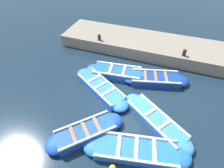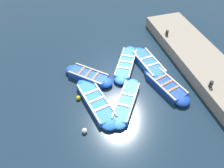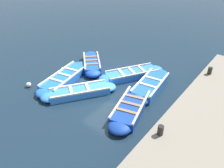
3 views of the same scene
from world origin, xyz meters
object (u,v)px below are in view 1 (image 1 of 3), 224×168
bollard_north (184,53)px  buoy_orange_near (113,168)px  boat_tucked (117,73)px  boat_stern_in (86,132)px  boat_broadside (136,150)px  boat_centre (101,88)px  bollard_mid_north (99,37)px  boat_far_corner (155,79)px  boat_outer_right (156,121)px

bollard_north → buoy_orange_near: (-6.89, 1.78, -0.78)m
boat_tucked → boat_stern_in: bearing=180.0°
boat_tucked → bollard_north: bearing=-56.8°
buoy_orange_near → boat_broadside: bearing=-34.6°
boat_centre → boat_stern_in: size_ratio=1.26×
boat_centre → bollard_mid_north: (3.47, 1.48, 0.73)m
boat_broadside → boat_far_corner: 4.12m
boat_broadside → buoy_orange_near: size_ratio=16.70×
boat_broadside → buoy_orange_near: 1.05m
boat_stern_in → bollard_mid_north: size_ratio=8.13×
boat_stern_in → boat_outer_right: 2.93m
boat_far_corner → bollard_mid_north: (1.91, 3.93, 0.72)m
boat_stern_in → buoy_orange_near: bearing=-122.0°
boat_far_corner → buoy_orange_near: size_ratio=14.75×
bollard_north → buoy_orange_near: bollard_north is taller
boat_stern_in → bollard_mid_north: (5.99, 1.89, 0.70)m
bollard_north → boat_outer_right: bearing=171.0°
boat_far_corner → boat_centre: bearing=122.6°
boat_stern_in → boat_outer_right: boat_stern_in is taller
boat_far_corner → bollard_mid_north: bollard_mid_north is taller
boat_broadside → boat_centre: bearing=43.7°
boat_tucked → buoy_orange_near: (-4.79, -1.43, -0.08)m
boat_centre → boat_tucked: bearing=-16.8°
boat_centre → boat_broadside: boat_centre is taller
boat_centre → bollard_mid_north: bearing=23.2°
boat_broadside → bollard_north: size_ratio=11.58×
boat_centre → boat_outer_right: bearing=-109.2°
boat_broadside → buoy_orange_near: boat_broadside is taller
boat_tucked → buoy_orange_near: boat_tucked is taller
boat_stern_in → bollard_north: (5.99, -3.22, 0.70)m
bollard_mid_north → boat_far_corner: bearing=-115.9°
boat_centre → bollard_north: bearing=-46.3°
boat_far_corner → buoy_orange_near: 5.02m
boat_outer_right → bollard_north: (4.48, -0.71, 0.74)m
boat_outer_right → buoy_orange_near: 2.64m
boat_tucked → boat_centre: size_ratio=1.00×
boat_broadside → bollard_north: bollard_north is taller
boat_outer_right → bollard_north: size_ratio=9.68×
bollard_mid_north → buoy_orange_near: 7.69m
boat_outer_right → boat_far_corner: boat_far_corner is taller
boat_tucked → boat_far_corner: 2.04m
boat_centre → boat_far_corner: boat_far_corner is taller
boat_outer_right → buoy_orange_near: size_ratio=13.96×
boat_stern_in → boat_broadside: boat_stern_in is taller
boat_centre → buoy_orange_near: bearing=-151.6°
boat_broadside → boat_outer_right: boat_broadside is taller
boat_tucked → boat_far_corner: bearing=-84.4°
boat_outer_right → boat_stern_in: bearing=121.0°
boat_outer_right → bollard_north: 4.60m
boat_stern_in → bollard_mid_north: bearing=17.5°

